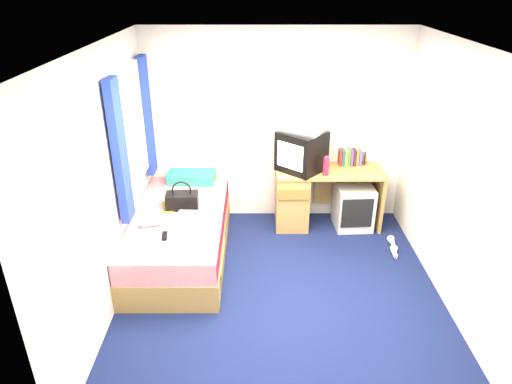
{
  "coord_description": "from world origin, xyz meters",
  "views": [
    {
      "loc": [
        -0.25,
        -3.71,
        2.93
      ],
      "look_at": [
        -0.25,
        0.7,
        0.8
      ],
      "focal_mm": 32.0,
      "sensor_mm": 36.0,
      "label": 1
    }
  ],
  "objects_px": {
    "white_heels": "(393,248)",
    "aerosol_can": "(317,161)",
    "pillow": "(192,176)",
    "pink_water_bottle": "(326,167)",
    "desk": "(306,195)",
    "towel": "(191,219)",
    "handbag": "(182,200)",
    "magazine": "(172,206)",
    "storage_cube": "(353,206)",
    "crt_tv": "(301,151)",
    "picture_frame": "(365,158)",
    "remote_control": "(165,236)",
    "water_bottle": "(151,223)",
    "bed": "(180,235)",
    "vcr": "(303,128)",
    "colour_swatch_fan": "(183,245)"
  },
  "relations": [
    {
      "from": "crt_tv",
      "to": "colour_swatch_fan",
      "type": "relative_size",
      "value": 3.01
    },
    {
      "from": "pillow",
      "to": "picture_frame",
      "type": "bearing_deg",
      "value": 1.28
    },
    {
      "from": "desk",
      "to": "handbag",
      "type": "distance_m",
      "value": 1.59
    },
    {
      "from": "storage_cube",
      "to": "remote_control",
      "type": "distance_m",
      "value": 2.45
    },
    {
      "from": "pillow",
      "to": "remote_control",
      "type": "distance_m",
      "value": 1.38
    },
    {
      "from": "vcr",
      "to": "remote_control",
      "type": "bearing_deg",
      "value": -105.44
    },
    {
      "from": "desk",
      "to": "white_heels",
      "type": "height_order",
      "value": "desk"
    },
    {
      "from": "vcr",
      "to": "towel",
      "type": "bearing_deg",
      "value": -108.07
    },
    {
      "from": "desk",
      "to": "picture_frame",
      "type": "bearing_deg",
      "value": 14.74
    },
    {
      "from": "towel",
      "to": "magazine",
      "type": "bearing_deg",
      "value": 124.94
    },
    {
      "from": "storage_cube",
      "to": "colour_swatch_fan",
      "type": "height_order",
      "value": "storage_cube"
    },
    {
      "from": "bed",
      "to": "crt_tv",
      "type": "height_order",
      "value": "crt_tv"
    },
    {
      "from": "pillow",
      "to": "storage_cube",
      "type": "xyz_separation_m",
      "value": [
        2.03,
        -0.21,
        -0.33
      ]
    },
    {
      "from": "pillow",
      "to": "white_heels",
      "type": "bearing_deg",
      "value": -18.67
    },
    {
      "from": "storage_cube",
      "to": "vcr",
      "type": "height_order",
      "value": "vcr"
    },
    {
      "from": "pink_water_bottle",
      "to": "water_bottle",
      "type": "distance_m",
      "value": 2.12
    },
    {
      "from": "crt_tv",
      "to": "towel",
      "type": "xyz_separation_m",
      "value": [
        -1.24,
        -0.94,
        -0.41
      ]
    },
    {
      "from": "crt_tv",
      "to": "picture_frame",
      "type": "distance_m",
      "value": 0.86
    },
    {
      "from": "desk",
      "to": "towel",
      "type": "relative_size",
      "value": 4.72
    },
    {
      "from": "white_heels",
      "to": "pillow",
      "type": "bearing_deg",
      "value": 161.33
    },
    {
      "from": "handbag",
      "to": "magazine",
      "type": "height_order",
      "value": "handbag"
    },
    {
      "from": "crt_tv",
      "to": "white_heels",
      "type": "xyz_separation_m",
      "value": [
        1.05,
        -0.67,
        -0.95
      ]
    },
    {
      "from": "white_heels",
      "to": "towel",
      "type": "bearing_deg",
      "value": -173.14
    },
    {
      "from": "bed",
      "to": "water_bottle",
      "type": "xyz_separation_m",
      "value": [
        -0.24,
        -0.28,
        0.31
      ]
    },
    {
      "from": "magazine",
      "to": "crt_tv",
      "type": "bearing_deg",
      "value": 20.93
    },
    {
      "from": "aerosol_can",
      "to": "water_bottle",
      "type": "bearing_deg",
      "value": -149.78
    },
    {
      "from": "pink_water_bottle",
      "to": "bed",
      "type": "bearing_deg",
      "value": -161.11
    },
    {
      "from": "storage_cube",
      "to": "remote_control",
      "type": "bearing_deg",
      "value": -154.79
    },
    {
      "from": "towel",
      "to": "white_heels",
      "type": "xyz_separation_m",
      "value": [
        2.29,
        0.28,
        -0.55
      ]
    },
    {
      "from": "picture_frame",
      "to": "white_heels",
      "type": "height_order",
      "value": "picture_frame"
    },
    {
      "from": "white_heels",
      "to": "bed",
      "type": "bearing_deg",
      "value": -178.33
    },
    {
      "from": "crt_tv",
      "to": "aerosol_can",
      "type": "relative_size",
      "value": 3.74
    },
    {
      "from": "desk",
      "to": "water_bottle",
      "type": "xyz_separation_m",
      "value": [
        -1.72,
        -1.02,
        0.17
      ]
    },
    {
      "from": "remote_control",
      "to": "pillow",
      "type": "bearing_deg",
      "value": 77.95
    },
    {
      "from": "crt_tv",
      "to": "water_bottle",
      "type": "relative_size",
      "value": 3.31
    },
    {
      "from": "pink_water_bottle",
      "to": "remote_control",
      "type": "height_order",
      "value": "pink_water_bottle"
    },
    {
      "from": "towel",
      "to": "crt_tv",
      "type": "bearing_deg",
      "value": 37.26
    },
    {
      "from": "picture_frame",
      "to": "aerosol_can",
      "type": "xyz_separation_m",
      "value": [
        -0.62,
        -0.13,
        0.02
      ]
    },
    {
      "from": "picture_frame",
      "to": "handbag",
      "type": "distance_m",
      "value": 2.34
    },
    {
      "from": "aerosol_can",
      "to": "magazine",
      "type": "relative_size",
      "value": 0.63
    },
    {
      "from": "handbag",
      "to": "colour_swatch_fan",
      "type": "relative_size",
      "value": 1.66
    },
    {
      "from": "storage_cube",
      "to": "water_bottle",
      "type": "height_order",
      "value": "water_bottle"
    },
    {
      "from": "storage_cube",
      "to": "remote_control",
      "type": "height_order",
      "value": "remote_control"
    },
    {
      "from": "remote_control",
      "to": "magazine",
      "type": "bearing_deg",
      "value": 85.24
    },
    {
      "from": "storage_cube",
      "to": "handbag",
      "type": "distance_m",
      "value": 2.15
    },
    {
      "from": "bed",
      "to": "vcr",
      "type": "bearing_deg",
      "value": 27.84
    },
    {
      "from": "pillow",
      "to": "pink_water_bottle",
      "type": "distance_m",
      "value": 1.68
    },
    {
      "from": "white_heels",
      "to": "aerosol_can",
      "type": "bearing_deg",
      "value": 139.22
    },
    {
      "from": "vcr",
      "to": "water_bottle",
      "type": "distance_m",
      "value": 2.06
    },
    {
      "from": "bed",
      "to": "water_bottle",
      "type": "distance_m",
      "value": 0.48
    }
  ]
}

